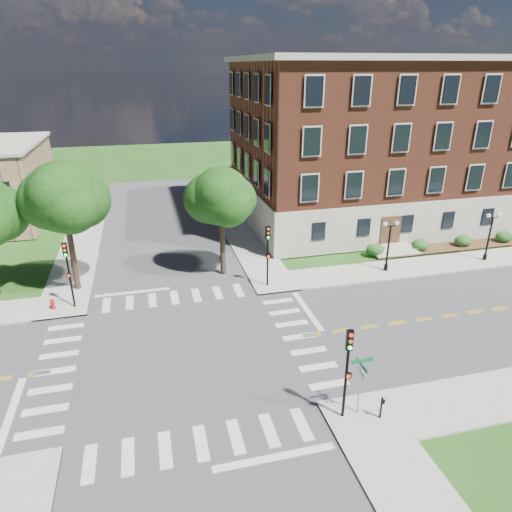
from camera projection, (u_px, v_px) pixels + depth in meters
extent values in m
plane|color=#1D4A15|center=(185.00, 353.00, 27.02)|extent=(160.00, 160.00, 0.00)
cube|color=#3D3D3F|center=(185.00, 353.00, 27.02)|extent=(90.00, 12.00, 0.01)
cube|color=#3D3D3F|center=(185.00, 353.00, 27.02)|extent=(12.00, 90.00, 0.01)
cube|color=#9E9B93|center=(445.00, 264.00, 39.09)|extent=(34.00, 3.50, 0.12)
cube|color=#9E9B93|center=(235.00, 222.00, 49.31)|extent=(3.50, 34.00, 0.12)
cube|color=#9E9B93|center=(84.00, 234.00, 45.84)|extent=(3.50, 34.00, 0.12)
cube|color=silver|center=(307.00, 311.00, 31.68)|extent=(0.40, 5.50, 0.00)
cube|color=beige|center=(378.00, 196.00, 51.23)|extent=(30.00, 20.00, 4.20)
cube|color=brown|center=(386.00, 122.00, 48.14)|extent=(29.55, 19.70, 11.80)
cube|color=beige|center=(392.00, 59.00, 45.77)|extent=(30.60, 20.60, 0.50)
cube|color=#472D19|center=(390.00, 231.00, 41.50)|extent=(2.00, 0.10, 2.80)
cylinder|color=black|center=(74.00, 260.00, 33.78)|extent=(0.44, 0.44, 4.57)
sphere|color=#13390F|center=(63.00, 197.00, 31.91)|extent=(5.08, 5.08, 5.08)
cylinder|color=black|center=(223.00, 249.00, 36.52)|extent=(0.44, 0.44, 4.13)
sphere|color=#13390F|center=(221.00, 196.00, 34.84)|extent=(4.54, 4.54, 4.54)
cylinder|color=black|center=(345.00, 384.00, 21.29)|extent=(0.14, 0.14, 3.80)
cube|color=black|center=(349.00, 340.00, 20.36)|extent=(0.36, 0.29, 1.00)
cylinder|color=red|center=(351.00, 335.00, 20.12)|extent=(0.19, 0.09, 0.18)
cylinder|color=orange|center=(351.00, 342.00, 20.25)|extent=(0.19, 0.09, 0.18)
cylinder|color=#19E533|center=(350.00, 348.00, 20.37)|extent=(0.19, 0.09, 0.18)
cube|color=black|center=(348.00, 375.00, 20.90)|extent=(0.32, 0.19, 0.30)
cylinder|color=black|center=(268.00, 263.00, 34.35)|extent=(0.14, 0.14, 3.80)
cube|color=black|center=(268.00, 233.00, 33.43)|extent=(0.36, 0.28, 1.00)
cylinder|color=red|center=(268.00, 229.00, 33.18)|extent=(0.19, 0.09, 0.18)
cylinder|color=orange|center=(268.00, 233.00, 33.31)|extent=(0.19, 0.09, 0.18)
cylinder|color=#19E533|center=(268.00, 238.00, 33.44)|extent=(0.19, 0.09, 0.18)
cube|color=black|center=(268.00, 256.00, 33.96)|extent=(0.32, 0.18, 0.30)
cylinder|color=black|center=(71.00, 282.00, 31.28)|extent=(0.14, 0.14, 3.80)
cube|color=black|center=(65.00, 250.00, 30.35)|extent=(0.33, 0.24, 1.00)
cylinder|color=red|center=(64.00, 246.00, 30.11)|extent=(0.18, 0.06, 0.18)
cylinder|color=orange|center=(65.00, 250.00, 30.23)|extent=(0.18, 0.06, 0.18)
cylinder|color=#19E533|center=(66.00, 255.00, 30.36)|extent=(0.18, 0.06, 0.18)
cube|color=black|center=(69.00, 275.00, 30.88)|extent=(0.31, 0.14, 0.30)
cylinder|color=black|center=(386.00, 267.00, 37.60)|extent=(0.32, 0.32, 0.50)
cylinder|color=black|center=(388.00, 249.00, 36.96)|extent=(0.16, 0.16, 3.80)
cube|color=black|center=(391.00, 226.00, 36.21)|extent=(1.00, 0.06, 0.06)
sphere|color=white|center=(385.00, 224.00, 36.02)|extent=(0.36, 0.36, 0.36)
sphere|color=white|center=(397.00, 223.00, 36.24)|extent=(0.36, 0.36, 0.36)
cylinder|color=black|center=(485.00, 257.00, 39.62)|extent=(0.32, 0.32, 0.50)
cylinder|color=black|center=(489.00, 239.00, 38.99)|extent=(0.16, 0.16, 3.80)
cube|color=black|center=(493.00, 217.00, 38.23)|extent=(1.00, 0.06, 0.06)
sphere|color=white|center=(488.00, 216.00, 38.05)|extent=(0.36, 0.36, 0.36)
sphere|color=white|center=(499.00, 215.00, 38.27)|extent=(0.36, 0.36, 0.36)
cylinder|color=gray|center=(360.00, 386.00, 21.66)|extent=(0.07, 0.07, 3.10)
cube|color=#0B5B33|center=(362.00, 361.00, 21.10)|extent=(1.10, 0.03, 0.20)
cube|color=#0B5B33|center=(362.00, 365.00, 21.20)|extent=(0.03, 1.10, 0.20)
cube|color=silver|center=(362.00, 373.00, 21.38)|extent=(0.03, 0.75, 0.25)
cylinder|color=black|center=(381.00, 408.00, 21.67)|extent=(0.10, 0.10, 1.20)
cube|color=black|center=(383.00, 402.00, 21.39)|extent=(0.14, 0.08, 0.22)
cylinder|color=#B20D10|center=(53.00, 308.00, 31.71)|extent=(0.32, 0.32, 0.10)
cylinder|color=#B20D10|center=(53.00, 305.00, 31.61)|extent=(0.22, 0.22, 0.60)
sphere|color=#B20D10|center=(52.00, 301.00, 31.49)|extent=(0.24, 0.24, 0.24)
cylinder|color=#B20D10|center=(53.00, 304.00, 31.58)|extent=(0.35, 0.12, 0.12)
cylinder|color=#B20D10|center=(53.00, 304.00, 31.58)|extent=(0.12, 0.35, 0.12)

